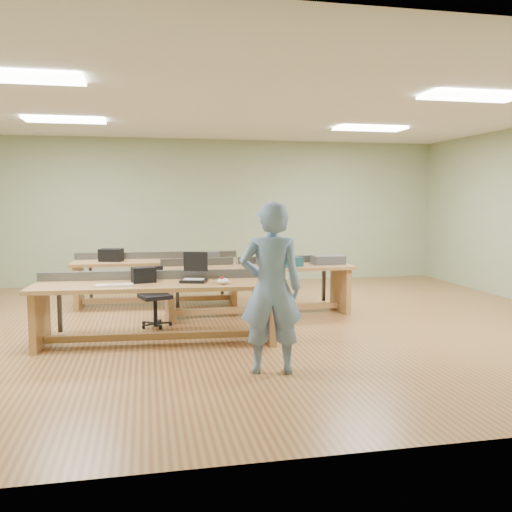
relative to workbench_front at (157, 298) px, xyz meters
name	(u,v)px	position (x,y,z in m)	size (l,w,h in m)	color
floor	(243,324)	(1.20, 0.78, -0.56)	(10.00, 10.00, 0.00)	olive
ceiling	(242,108)	(1.20, 0.78, 2.44)	(10.00, 10.00, 0.00)	silver
wall_back	(209,212)	(1.20, 4.78, 0.94)	(10.00, 0.04, 3.00)	#909E78
wall_front	(348,239)	(1.20, -3.22, 0.94)	(10.00, 0.04, 3.00)	#909E78
fluor_panels	(242,110)	(1.20, 0.78, 2.41)	(6.20, 3.50, 0.03)	white
workbench_front	(157,298)	(0.00, 0.00, 0.00)	(3.00, 1.00, 0.86)	#B1854B
workbench_mid	(258,279)	(1.54, 1.38, 0.00)	(2.91, 0.89, 0.86)	#B1854B
workbench_back	(157,272)	(0.05, 2.47, -0.01)	(2.75, 0.84, 0.86)	#B1854B
person	(271,288)	(1.10, -1.37, 0.31)	(0.63, 0.42, 1.74)	#6583A5
laptop_base	(194,281)	(0.44, -0.03, 0.21)	(0.30, 0.25, 0.03)	black
laptop_screen	(196,262)	(0.48, 0.08, 0.43)	(0.30, 0.01, 0.24)	black
keyboard	(114,285)	(-0.50, -0.18, 0.20)	(0.42, 0.14, 0.02)	beige
trackball_mouse	(223,281)	(0.78, -0.24, 0.23)	(0.14, 0.17, 0.07)	white
camera_bag	(144,275)	(-0.16, 0.06, 0.29)	(0.28, 0.18, 0.19)	black
task_chair	(154,305)	(-0.03, 0.93, -0.26)	(0.56, 0.56, 0.82)	black
parts_bin_teal	(287,262)	(1.97, 1.25, 0.26)	(0.40, 0.30, 0.14)	#163D48
parts_bin_grey	(328,260)	(2.67, 1.42, 0.26)	(0.48, 0.31, 0.13)	#3D3D3F
mug	(260,262)	(1.58, 1.45, 0.24)	(0.11, 0.11, 0.09)	#3D3D3F
drinks_can	(236,262)	(1.20, 1.43, 0.26)	(0.07, 0.07, 0.13)	silver
storage_box_back	(111,255)	(-0.69, 2.48, 0.29)	(0.36, 0.26, 0.20)	black
tray_back	(210,255)	(0.94, 2.46, 0.26)	(0.32, 0.24, 0.13)	#3D3D3F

